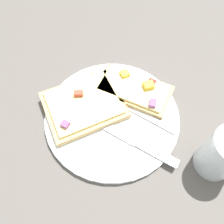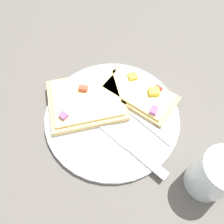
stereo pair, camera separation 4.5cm
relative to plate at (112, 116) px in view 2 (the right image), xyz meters
The scene contains 8 objects.
ground_plane 0.01m from the plate, ahead, with size 4.00×4.00×0.00m, color #56514C.
plate is the anchor object (origin of this frame).
fork 0.04m from the plate, 19.76° to the right, with size 0.04×0.21×0.01m.
knife 0.07m from the plate, 107.14° to the right, with size 0.05×0.23×0.01m.
pizza_slice_main 0.06m from the plate, 112.32° to the left, with size 0.20×0.19×0.03m.
pizza_slice_corner 0.08m from the plate, ahead, with size 0.12×0.18×0.03m.
crumb_scatter 0.08m from the plate, 40.23° to the left, with size 0.03×0.13×0.01m.
drinking_glass 0.22m from the plate, 78.09° to the right, with size 0.07×0.07×0.10m.
Camera 2 is at (-0.14, -0.17, 0.41)m, focal length 35.00 mm.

